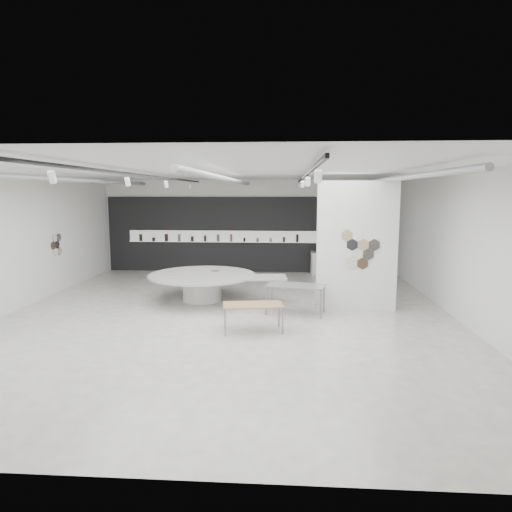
# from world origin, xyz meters

# --- Properties ---
(room) EXTENTS (12.02, 14.02, 3.82)m
(room) POSITION_xyz_m (-0.09, -0.00, 2.07)
(room) COLOR beige
(room) RESTS_ON ground
(back_wall_display) EXTENTS (11.80, 0.27, 3.10)m
(back_wall_display) POSITION_xyz_m (-0.08, 6.93, 1.54)
(back_wall_display) COLOR black
(back_wall_display) RESTS_ON ground
(partition_column) EXTENTS (2.20, 0.38, 3.60)m
(partition_column) POSITION_xyz_m (3.50, 1.00, 1.80)
(partition_column) COLOR white
(partition_column) RESTS_ON ground
(display_island) EXTENTS (4.37, 3.55, 0.83)m
(display_island) POSITION_xyz_m (-0.93, 1.71, 0.54)
(display_island) COLOR white
(display_island) RESTS_ON ground
(sample_table_wood) EXTENTS (1.49, 0.90, 0.66)m
(sample_table_wood) POSITION_xyz_m (0.77, -1.26, 0.61)
(sample_table_wood) COLOR #9E7B52
(sample_table_wood) RESTS_ON ground
(sample_table_stone) EXTENTS (1.68, 1.07, 0.80)m
(sample_table_stone) POSITION_xyz_m (1.81, 0.40, 0.73)
(sample_table_stone) COLOR slate
(sample_table_stone) RESTS_ON ground
(kitchen_counter) EXTENTS (1.67, 0.73, 1.29)m
(kitchen_counter) POSITION_xyz_m (3.36, 6.53, 0.47)
(kitchen_counter) COLOR white
(kitchen_counter) RESTS_ON ground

